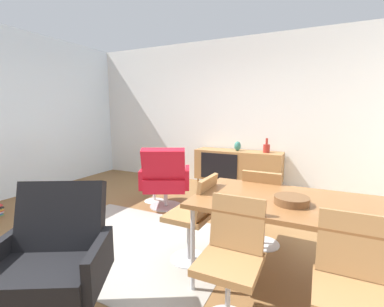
# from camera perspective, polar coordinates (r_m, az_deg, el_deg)

# --- Properties ---
(ground_plane) EXTENTS (8.32, 8.32, 0.00)m
(ground_plane) POSITION_cam_1_polar(r_m,az_deg,el_deg) (3.20, -5.00, -17.75)
(ground_plane) COLOR brown
(wall_back) EXTENTS (6.80, 0.12, 2.80)m
(wall_back) POSITION_cam_1_polar(r_m,az_deg,el_deg) (5.26, 9.52, 8.48)
(wall_back) COLOR silver
(wall_back) RESTS_ON ground_plane
(sideboard) EXTENTS (1.60, 0.45, 0.72)m
(sideboard) POSITION_cam_1_polar(r_m,az_deg,el_deg) (5.03, 9.79, -2.57)
(sideboard) COLOR olive
(sideboard) RESTS_ON ground_plane
(vase_cobalt) EXTENTS (0.12, 0.12, 0.25)m
(vase_cobalt) POSITION_cam_1_polar(r_m,az_deg,el_deg) (4.86, 15.73, 1.17)
(vase_cobalt) COLOR maroon
(vase_cobalt) RESTS_ON sideboard
(vase_sculptural_dark) EXTENTS (0.12, 0.12, 0.17)m
(vase_sculptural_dark) POSITION_cam_1_polar(r_m,az_deg,el_deg) (4.98, 9.77, 1.59)
(vase_sculptural_dark) COLOR #337266
(vase_sculptural_dark) RESTS_ON sideboard
(dining_table) EXTENTS (1.60, 0.90, 0.74)m
(dining_table) POSITION_cam_1_polar(r_m,az_deg,el_deg) (2.29, 21.42, -10.53)
(dining_table) COLOR brown
(dining_table) RESTS_ON ground_plane
(wooden_bowl_on_table) EXTENTS (0.26, 0.26, 0.06)m
(wooden_bowl_on_table) POSITION_cam_1_polar(r_m,az_deg,el_deg) (2.19, 20.63, -9.42)
(wooden_bowl_on_table) COLOR brown
(wooden_bowl_on_table) RESTS_ON dining_table
(dining_chair_front_right) EXTENTS (0.40, 0.43, 0.86)m
(dining_chair_front_right) POSITION_cam_1_polar(r_m,az_deg,el_deg) (1.89, 31.09, -23.28)
(dining_chair_front_right) COLOR #9E7042
(dining_chair_front_right) RESTS_ON ground_plane
(dining_chair_back_left) EXTENTS (0.41, 0.43, 0.86)m
(dining_chair_back_left) POSITION_cam_1_polar(r_m,az_deg,el_deg) (2.93, 15.06, -10.64)
(dining_chair_back_left) COLOR #9E7042
(dining_chair_back_left) RESTS_ON ground_plane
(dining_chair_near_window) EXTENTS (0.43, 0.41, 0.86)m
(dining_chair_near_window) POSITION_cam_1_polar(r_m,az_deg,el_deg) (2.58, 0.50, -13.08)
(dining_chair_near_window) COLOR #9E7042
(dining_chair_near_window) RESTS_ON ground_plane
(dining_chair_front_left) EXTENTS (0.40, 0.42, 0.86)m
(dining_chair_front_left) POSITION_cam_1_polar(r_m,az_deg,el_deg) (1.94, 8.47, -21.17)
(dining_chair_front_left) COLOR #9E7042
(dining_chair_front_left) RESTS_ON ground_plane
(lounge_chair_red) EXTENTS (0.87, 0.85, 0.95)m
(lounge_chair_red) POSITION_cam_1_polar(r_m,az_deg,el_deg) (3.96, -5.85, -5.25)
(lounge_chair_red) COLOR red
(lounge_chair_red) RESTS_ON ground_plane
(armchair_black_shell) EXTENTS (0.88, 0.86, 0.95)m
(armchair_black_shell) POSITION_cam_1_polar(r_m,az_deg,el_deg) (2.14, -27.72, -19.07)
(armchair_black_shell) COLOR black
(armchair_black_shell) RESTS_ON ground_plane
(side_table_round) EXTENTS (0.44, 0.44, 0.52)m
(side_table_round) POSITION_cam_1_polar(r_m,az_deg,el_deg) (4.34, -8.19, -6.00)
(side_table_round) COLOR white
(side_table_round) RESTS_ON ground_plane
(fruit_bowl) EXTENTS (0.20, 0.20, 0.11)m
(fruit_bowl) POSITION_cam_1_polar(r_m,az_deg,el_deg) (4.28, -8.24, -2.91)
(fruit_bowl) COLOR #262628
(fruit_bowl) RESTS_ON side_table_round
(area_rug) EXTENTS (2.20, 1.70, 0.01)m
(area_rug) POSITION_cam_1_polar(r_m,az_deg,el_deg) (3.16, -12.90, -18.21)
(area_rug) COLOR gray
(area_rug) RESTS_ON ground_plane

